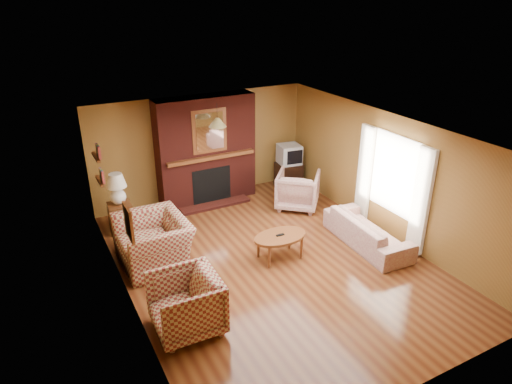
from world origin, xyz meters
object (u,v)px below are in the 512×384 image
floral_armchair (298,190)px  side_table (121,217)px  table_lamp (117,187)px  crt_tv (289,154)px  coffee_table (280,238)px  fireplace (206,151)px  plaid_loveseat (154,242)px  tv_stand (289,175)px  plaid_armchair (186,304)px  floral_sofa (368,231)px

floral_armchair → side_table: bearing=29.7°
table_lamp → crt_tv: size_ratio=1.14×
coffee_table → table_lamp: table_lamp is taller
side_table → crt_tv: 4.20m
fireplace → plaid_loveseat: 2.84m
plaid_loveseat → floral_armchair: (3.46, 0.73, -0.01)m
table_lamp → tv_stand: bearing=4.8°
floral_armchair → crt_tv: crt_tv is taller
plaid_loveseat → table_lamp: (-0.25, 1.48, 0.52)m
floral_armchair → coffee_table: floral_armchair is taller
plaid_armchair → crt_tv: 5.48m
plaid_armchair → floral_sofa: bearing=101.2°
crt_tv → plaid_loveseat: bearing=-155.0°
plaid_loveseat → floral_armchair: size_ratio=1.44×
fireplace → tv_stand: fireplace is taller
crt_tv → floral_armchair: bearing=-112.0°
tv_stand → coffee_table: bearing=-125.1°
plaid_armchair → floral_sofa: 3.91m
plaid_loveseat → table_lamp: size_ratio=2.03×
floral_sofa → tv_stand: size_ratio=3.22×
floral_armchair → table_lamp: 3.82m
tv_stand → crt_tv: (0.00, -0.01, 0.53)m
coffee_table → side_table: size_ratio=1.70×
plaid_armchair → coffee_table: (2.14, 1.00, -0.02)m
crt_tv → floral_sofa: bearing=-92.8°
floral_sofa → tv_stand: tv_stand is taller
plaid_loveseat → floral_sofa: bearing=69.8°
floral_sofa → tv_stand: (0.15, 3.09, 0.02)m
floral_sofa → table_lamp: table_lamp is taller
table_lamp → crt_tv: (4.15, 0.34, -0.11)m
plaid_loveseat → tv_stand: bearing=113.4°
plaid_loveseat → tv_stand: (3.90, 1.83, -0.12)m
plaid_loveseat → coffee_table: plaid_loveseat is taller
plaid_loveseat → coffee_table: 2.23m
side_table → plaid_armchair: bearing=-87.5°
plaid_armchair → table_lamp: size_ratio=1.48×
floral_armchair → tv_stand: size_ratio=1.51×
fireplace → table_lamp: fireplace is taller
plaid_loveseat → floral_sofa: plaid_loveseat is taller
fireplace → floral_sofa: fireplace is taller
fireplace → table_lamp: (-2.10, -0.53, -0.24)m
tv_stand → crt_tv: crt_tv is taller
plaid_armchair → side_table: bearing=-175.8°
plaid_loveseat → floral_armchair: bearing=100.3°
plaid_armchair → floral_armchair: plaid_armchair is taller
floral_sofa → coffee_table: floral_sofa is taller
plaid_loveseat → table_lamp: bearing=-172.0°
coffee_table → table_lamp: size_ratio=1.55×
coffee_table → fireplace: bearing=93.6°
plaid_loveseat → coffee_table: (2.04, -0.90, -0.01)m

